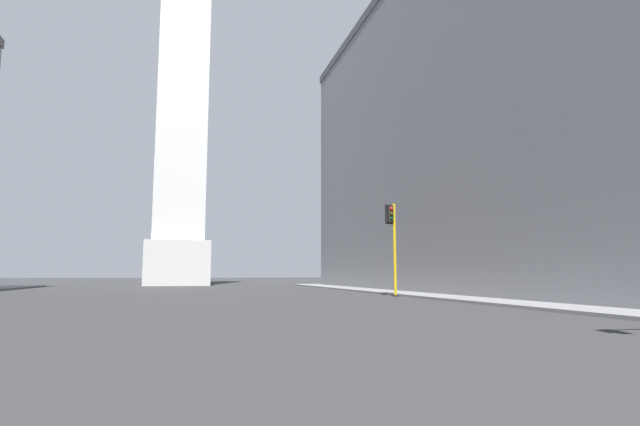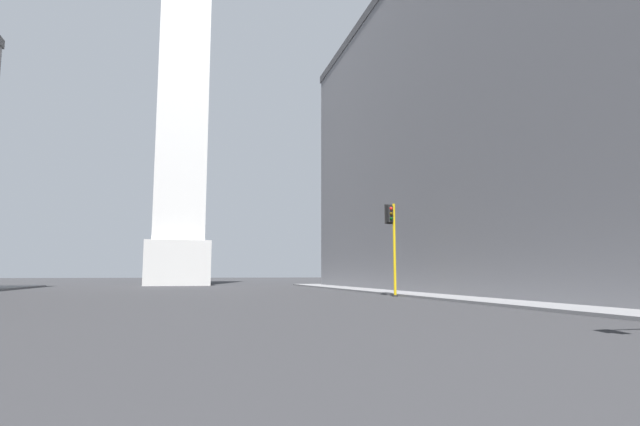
% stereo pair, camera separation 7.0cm
% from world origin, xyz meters
% --- Properties ---
extents(sidewalk_right, '(5.00, 81.46, 0.15)m').
position_xyz_m(sidewalk_right, '(17.31, 24.44, 0.07)').
color(sidewalk_right, slate).
rests_on(sidewalk_right, ground_plane).
extents(building_right, '(20.07, 57.65, 27.71)m').
position_xyz_m(building_right, '(27.62, 32.75, 13.86)').
color(building_right, slate).
rests_on(building_right, ground_plane).
extents(obelisk, '(8.11, 8.11, 66.24)m').
position_xyz_m(obelisk, '(0.00, 67.88, 31.72)').
color(obelisk, silver).
rests_on(obelisk, ground_plane).
extents(traffic_light_mid_right, '(0.80, 0.52, 6.17)m').
position_xyz_m(traffic_light_mid_right, '(14.30, 30.42, 4.05)').
color(traffic_light_mid_right, yellow).
rests_on(traffic_light_mid_right, ground_plane).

